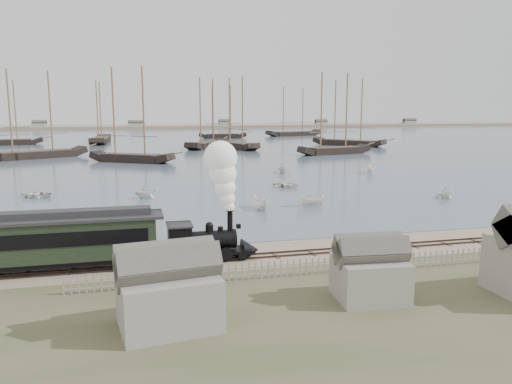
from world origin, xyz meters
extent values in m
plane|color=tan|center=(0.00, 0.00, 0.00)|extent=(600.00, 600.00, 0.00)
cube|color=#455362|center=(0.00, 170.00, 0.03)|extent=(600.00, 336.00, 0.06)
cube|color=#33211C|center=(0.00, -2.50, 0.10)|extent=(120.00, 0.08, 0.12)
cube|color=#33211C|center=(0.00, -1.50, 0.10)|extent=(120.00, 0.08, 0.12)
cube|color=#3E3127|center=(0.00, -2.00, 0.03)|extent=(120.00, 1.80, 0.06)
cube|color=tan|center=(0.00, 250.00, 0.00)|extent=(500.00, 20.00, 1.80)
cube|color=black|center=(-6.00, -2.00, 0.67)|extent=(6.30, 1.85, 0.23)
cylinder|color=black|center=(-6.38, -2.00, 1.60)|extent=(3.89, 1.39, 1.39)
cube|color=black|center=(-8.41, -2.00, 1.78)|extent=(1.67, 2.04, 2.13)
cube|color=#2A2A2C|center=(-8.41, -2.00, 2.89)|extent=(1.85, 2.22, 0.11)
cylinder|color=black|center=(-4.61, -2.00, 2.85)|extent=(0.41, 0.41, 1.48)
sphere|color=black|center=(-6.19, -2.00, 2.68)|extent=(0.59, 0.59, 0.59)
cone|color=black|center=(-3.04, -2.00, 0.58)|extent=(1.30, 1.85, 1.85)
cube|color=black|center=(-3.97, -2.00, 2.52)|extent=(0.32, 0.32, 0.32)
cube|color=black|center=(-17.40, -2.00, 0.77)|extent=(15.59, 2.56, 0.39)
cube|color=black|center=(-17.40, -2.00, 2.33)|extent=(14.48, 2.78, 2.78)
cube|color=black|center=(-17.40, -3.41, 2.61)|extent=(13.36, 0.06, 1.00)
cube|color=black|center=(-17.40, -0.59, 2.61)|extent=(13.36, 0.06, 1.00)
cube|color=#2A2A2C|center=(-17.40, -2.00, 3.78)|extent=(15.59, 3.01, 0.20)
cube|color=#2A2A2C|center=(-17.40, -2.00, 4.11)|extent=(13.92, 1.34, 0.50)
imported|color=white|center=(-7.26, -0.21, 0.40)|extent=(4.58, 4.77, 0.80)
imported|color=white|center=(-10.24, 26.14, 0.90)|extent=(4.08, 4.20, 1.69)
imported|color=white|center=(2.34, 15.69, 0.81)|extent=(3.93, 1.63, 1.49)
imported|color=white|center=(9.80, 30.15, 0.46)|extent=(4.54, 4.76, 0.80)
imported|color=white|center=(26.82, 16.77, 0.76)|extent=(3.04, 3.27, 1.41)
imported|color=white|center=(28.81, 41.55, 0.83)|extent=(3.99, 3.76, 1.54)
imported|color=white|center=(-24.09, 29.93, 0.48)|extent=(4.00, 4.72, 0.83)
imported|color=white|center=(13.74, 45.35, 0.96)|extent=(3.81, 3.41, 1.81)
imported|color=white|center=(8.27, 15.93, 0.79)|extent=(1.85, 3.91, 1.46)
camera|label=1|loc=(-11.45, -38.17, 11.39)|focal=35.00mm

